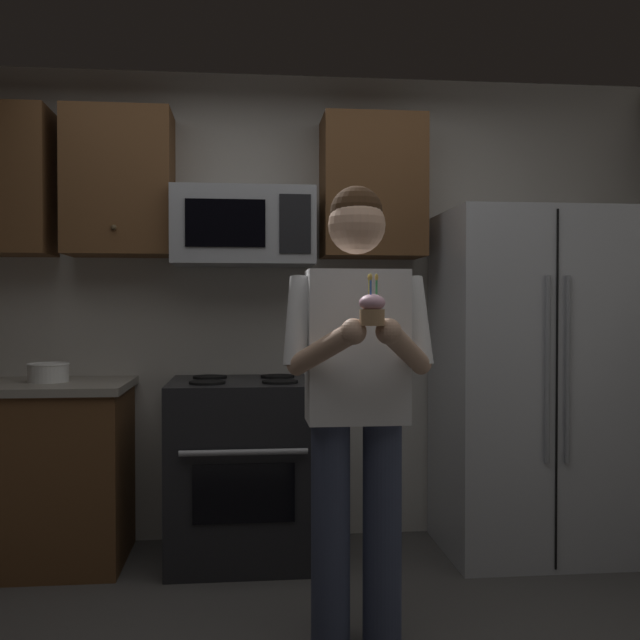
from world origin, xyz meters
TOP-DOWN VIEW (x-y plane):
  - wall_back at (0.00, 1.75)m, footprint 4.40×0.10m
  - oven_range at (-0.15, 1.36)m, footprint 0.76×0.70m
  - microwave at (-0.15, 1.48)m, footprint 0.74×0.41m
  - refrigerator at (1.35, 1.32)m, footprint 0.90×0.75m
  - cabinet_row_upper at (-0.72, 1.53)m, footprint 2.78×0.36m
  - bowl_large_white at (-1.13, 1.39)m, footprint 0.21×0.21m
  - person at (0.28, 0.33)m, footprint 0.60×0.48m
  - cupcake at (0.28, 0.00)m, footprint 0.09×0.09m

SIDE VIEW (x-z plane):
  - oven_range at x=-0.15m, z-range 0.00..0.93m
  - refrigerator at x=1.35m, z-range 0.00..1.80m
  - bowl_large_white at x=-1.13m, z-range 0.92..1.02m
  - person at x=0.28m, z-range 0.11..1.88m
  - cupcake at x=0.28m, z-range 1.21..1.38m
  - wall_back at x=0.00m, z-range 0.00..2.60m
  - microwave at x=-0.15m, z-range 1.52..1.92m
  - cabinet_row_upper at x=-0.72m, z-range 1.57..2.33m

